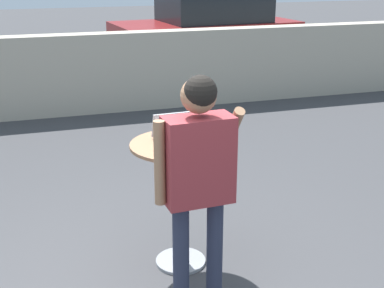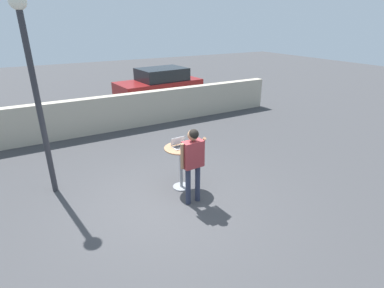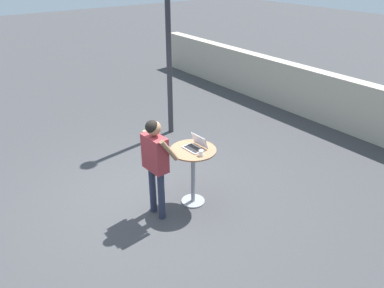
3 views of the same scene
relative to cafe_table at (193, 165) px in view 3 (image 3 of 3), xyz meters
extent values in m
plane|color=#3D3D3F|center=(-0.54, -0.51, -0.73)|extent=(50.00, 50.00, 0.00)
cube|color=#B2A893|center=(-0.54, 4.76, -0.11)|extent=(14.02, 0.35, 1.25)
cylinder|color=gray|center=(0.00, 0.00, -0.72)|extent=(0.40, 0.40, 0.03)
cylinder|color=gray|center=(0.00, 0.00, -0.22)|extent=(0.07, 0.07, 0.97)
cylinder|color=#8C6647|center=(0.00, 0.00, 0.28)|extent=(0.75, 0.75, 0.02)
cube|color=#B7BABF|center=(0.00, 0.00, 0.30)|extent=(0.35, 0.23, 0.02)
cube|color=black|center=(0.00, 0.00, 0.31)|extent=(0.31, 0.18, 0.00)
cube|color=#B7BABF|center=(-0.01, 0.14, 0.41)|extent=(0.35, 0.09, 0.19)
cube|color=white|center=(-0.01, 0.13, 0.41)|extent=(0.32, 0.07, 0.17)
cylinder|color=white|center=(0.24, -0.02, 0.34)|extent=(0.07, 0.07, 0.09)
torus|color=white|center=(0.29, -0.02, 0.34)|extent=(0.04, 0.01, 0.04)
cylinder|color=#282D42|center=(-0.19, -0.68, -0.30)|extent=(0.11, 0.11, 0.86)
cylinder|color=#282D42|center=(0.05, -0.66, -0.30)|extent=(0.11, 0.11, 0.86)
cube|color=maroon|center=(-0.07, -0.67, 0.41)|extent=(0.45, 0.24, 0.57)
sphere|color=#936B4C|center=(-0.07, -0.67, 0.83)|extent=(0.22, 0.22, 0.22)
sphere|color=black|center=(-0.07, -0.70, 0.85)|extent=(0.21, 0.21, 0.21)
cylinder|color=#936B4C|center=(-0.32, -0.68, 0.42)|extent=(0.07, 0.07, 0.54)
cylinder|color=#936B4C|center=(0.18, -0.58, 0.53)|extent=(0.09, 0.32, 0.41)
cylinder|color=#2D2D33|center=(-2.62, 1.31, 1.19)|extent=(0.12, 0.12, 3.85)
camera|label=1|loc=(-1.04, -3.64, 1.60)|focal=50.00mm
camera|label=2|loc=(-2.81, -5.49, 2.93)|focal=28.00mm
camera|label=3|loc=(4.25, -3.21, 3.10)|focal=35.00mm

